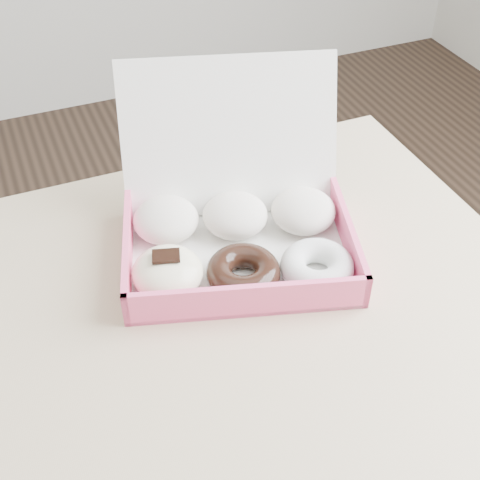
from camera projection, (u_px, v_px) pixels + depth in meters
name	position (u px, v px, depth m)	size (l,w,h in m)	color
table	(105.00, 422.00, 0.82)	(1.20, 0.80, 0.75)	tan
donut_box	(235.00, 229.00, 0.92)	(0.38, 0.37, 0.22)	white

